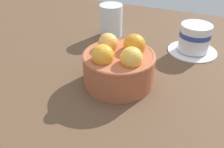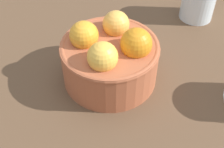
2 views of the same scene
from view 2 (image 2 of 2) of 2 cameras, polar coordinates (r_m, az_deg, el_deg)
The scene contains 2 objects.
ground_plane at distance 53.88cm, azimuth -0.37°, elevation -2.41°, with size 154.92×108.04×4.90cm, color brown.
terracotta_bowl at distance 48.84cm, azimuth -0.38°, elevation 3.25°, with size 15.86×15.86×10.71cm.
Camera 2 is at (34.74, -11.04, 37.22)cm, focal length 48.48 mm.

